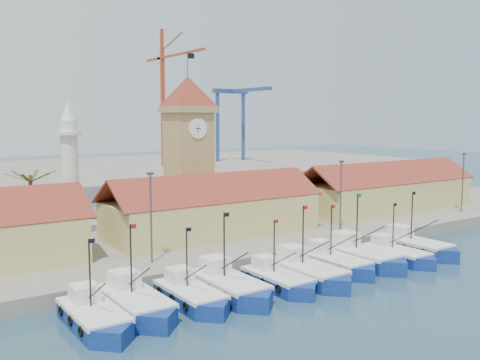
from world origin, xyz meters
TOP-DOWN VIEW (x-y plane):
  - ground at (0.00, 0.00)m, footprint 400.00×400.00m
  - quay at (0.00, 24.00)m, footprint 140.00×32.00m
  - terminal at (0.00, 110.00)m, footprint 240.00×80.00m
  - boat_0 at (-21.18, 2.37)m, footprint 3.44×9.42m
  - boat_1 at (-17.43, 3.31)m, footprint 3.71×10.16m
  - boat_2 at (-12.70, 2.64)m, footprint 3.35×9.17m
  - boat_3 at (-8.82, 2.67)m, footprint 3.80×10.40m
  - boat_4 at (-3.80, 1.99)m, footprint 3.26×8.93m
  - boat_5 at (-0.10, 2.03)m, footprint 3.75×10.27m
  - boat_6 at (4.66, 3.11)m, footprint 3.49×9.56m
  - boat_7 at (8.64, 3.15)m, footprint 3.92×10.75m
  - boat_8 at (12.94, 1.93)m, footprint 3.29×9.01m
  - boat_9 at (17.42, 2.84)m, footprint 3.71×10.16m
  - hall_center at (0.00, 20.00)m, footprint 27.04×10.13m
  - hall_right at (32.00, 20.00)m, footprint 31.20×10.13m
  - clock_tower at (0.00, 26.00)m, footprint 5.80×5.80m
  - minaret at (-15.00, 28.00)m, footprint 3.00×3.00m
  - palm_tree at (-20.00, 26.00)m, footprint 5.60×5.03m
  - lamp_posts at (0.50, 12.00)m, footprint 80.70×0.25m
  - crane_red_right at (35.35, 103.36)m, footprint 1.00×33.64m
  - gantry at (62.00, 106.65)m, footprint 13.00×22.00m

SIDE VIEW (x-z plane):
  - ground at x=0.00m, z-range 0.00..0.00m
  - boat_4 at x=-3.80m, z-range -2.68..4.08m
  - boat_8 at x=12.94m, z-range -2.71..4.12m
  - boat_2 at x=-12.70m, z-range -2.75..4.19m
  - boat_0 at x=-21.18m, z-range -2.83..4.30m
  - boat_6 at x=4.66m, z-range -2.87..4.36m
  - quay at x=0.00m, z-range 0.00..1.50m
  - boat_9 at x=17.42m, z-range -3.05..4.64m
  - boat_1 at x=-17.43m, z-range -3.05..4.64m
  - boat_5 at x=-0.10m, z-range -3.08..4.69m
  - boat_3 at x=-8.82m, z-range -3.12..4.75m
  - boat_7 at x=8.64m, z-range -3.23..4.91m
  - terminal at x=0.00m, z-range 0.00..2.00m
  - hall_center at x=0.00m, z-range 0.18..7.79m
  - hall_right at x=32.00m, z-range 0.18..7.79m
  - palm_tree at x=-20.00m, z-range 2.05..10.44m
  - lamp_posts at x=0.50m, z-range 1.96..10.99m
  - minaret at x=-15.00m, z-range 1.58..17.88m
  - clock_tower at x=0.00m, z-range 0.61..23.31m
  - gantry at x=62.00m, z-range 8.44..31.64m
  - crane_red_right at x=35.35m, z-range 4.22..43.22m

